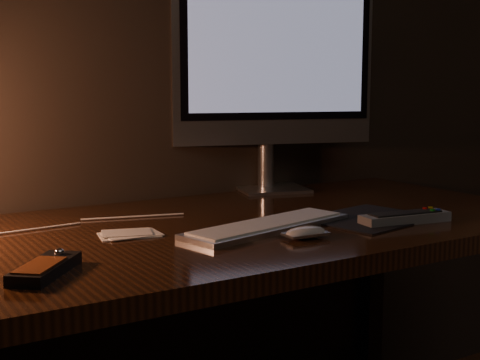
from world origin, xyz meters
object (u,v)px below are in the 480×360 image
mouse (306,234)px  monitor (274,63)px  tv_remote (405,218)px  keyboard (268,225)px  media_remote (45,268)px  desk (208,272)px

mouse → monitor: bearing=64.7°
monitor → mouse: bearing=-102.8°
mouse → tv_remote: tv_remote is taller
keyboard → media_remote: bearing=178.1°
tv_remote → keyboard: bearing=168.2°
monitor → tv_remote: size_ratio=2.81×
monitor → media_remote: (-0.81, -0.52, -0.36)m
keyboard → media_remote: media_remote is taller
desk → mouse: 0.32m
keyboard → media_remote: 0.51m
desk → monitor: 0.67m
mouse → media_remote: size_ratio=0.55×
monitor → keyboard: size_ratio=1.49×
desk → tv_remote: tv_remote is taller
media_remote → tv_remote: size_ratio=0.74×
monitor → keyboard: (-0.30, -0.42, -0.36)m
keyboard → mouse: size_ratio=4.61×
monitor → media_remote: bearing=-131.7°
desk → tv_remote: bearing=-38.0°
monitor → tv_remote: 0.64m
keyboard → media_remote: (-0.50, -0.10, 0.00)m
mouse → media_remote: (-0.52, 0.02, 0.00)m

